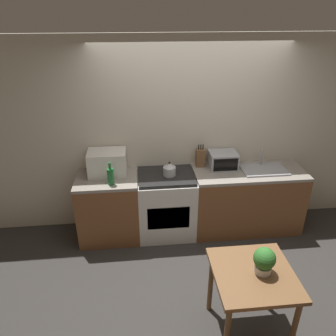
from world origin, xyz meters
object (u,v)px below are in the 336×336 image
stove_range (166,204)px  kettle (169,169)px  bottle (111,176)px  toaster_oven (223,160)px  microwave (107,163)px  dining_table (252,283)px

stove_range → kettle: 0.54m
bottle → stove_range: bearing=13.8°
kettle → toaster_oven: (0.74, 0.14, 0.03)m
microwave → bottle: (0.05, -0.29, -0.04)m
toaster_oven → kettle: bearing=-169.1°
microwave → toaster_oven: (1.54, 0.02, -0.05)m
bottle → toaster_oven: size_ratio=0.79×
dining_table → microwave: bearing=127.3°
kettle → bottle: (-0.74, -0.17, 0.03)m
microwave → kettle: bearing=-9.0°
stove_range → toaster_oven: 0.98m
kettle → toaster_oven: size_ratio=0.52×
kettle → stove_range: bearing=172.1°
kettle → toaster_oven: 0.76m
toaster_oven → dining_table: 1.85m
stove_range → microwave: (-0.75, 0.12, 0.61)m
microwave → dining_table: size_ratio=0.63×
stove_range → dining_table: bearing=-69.8°
dining_table → bottle: bearing=131.2°
toaster_oven → dining_table: bearing=-95.3°
kettle → microwave: microwave is taller
stove_range → toaster_oven: bearing=9.9°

